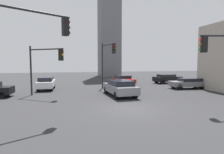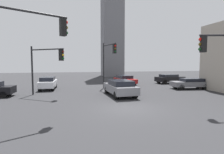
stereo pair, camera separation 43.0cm
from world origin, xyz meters
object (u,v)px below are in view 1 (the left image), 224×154
(traffic_light_0, at_px, (27,40))
(traffic_light_3, at_px, (46,61))
(car_3, at_px, (167,78))
(car_1, at_px, (46,83))
(car_0, at_px, (188,83))
(car_4, at_px, (123,79))
(car_2, at_px, (120,87))
(traffic_light_1, at_px, (108,56))

(traffic_light_0, bearing_deg, traffic_light_3, 63.45)
(car_3, bearing_deg, car_1, -178.37)
(car_0, relative_size, car_4, 0.93)
(car_2, bearing_deg, traffic_light_1, 0.97)
(car_0, relative_size, car_1, 1.11)
(traffic_light_3, xyz_separation_m, car_1, (-0.49, 4.45, -2.54))
(traffic_light_0, relative_size, traffic_light_3, 1.25)
(traffic_light_3, distance_m, car_3, 18.40)
(car_2, bearing_deg, traffic_light_0, 129.64)
(car_2, height_order, car_3, car_2)
(traffic_light_3, bearing_deg, car_4, 72.17)
(car_3, height_order, car_4, car_3)
(car_2, bearing_deg, car_0, -79.27)
(car_3, bearing_deg, car_0, -103.76)
(car_2, xyz_separation_m, car_4, (3.16, 8.88, -0.11))
(traffic_light_3, xyz_separation_m, car_0, (16.10, 1.07, -2.62))
(car_1, relative_size, car_2, 0.85)
(traffic_light_1, bearing_deg, traffic_light_0, -44.17)
(car_0, xyz_separation_m, car_2, (-9.40, -2.43, 0.10))
(car_1, xyz_separation_m, car_4, (10.35, 3.08, -0.10))
(car_1, xyz_separation_m, car_2, (7.20, -5.81, 0.01))
(traffic_light_1, height_order, car_3, traffic_light_1)
(traffic_light_0, bearing_deg, traffic_light_1, 31.58)
(traffic_light_3, distance_m, car_4, 12.68)
(car_0, distance_m, car_2, 9.71)
(traffic_light_0, relative_size, car_0, 1.31)
(car_1, bearing_deg, car_2, -127.87)
(car_1, distance_m, car_2, 9.25)
(traffic_light_3, bearing_deg, car_2, 23.37)
(traffic_light_0, distance_m, car_4, 18.53)
(traffic_light_1, distance_m, traffic_light_3, 6.87)
(car_2, bearing_deg, car_3, -54.36)
(traffic_light_3, bearing_deg, traffic_light_1, 56.11)
(traffic_light_1, xyz_separation_m, car_1, (-6.88, 1.96, -3.07))
(traffic_light_0, distance_m, car_1, 12.68)
(traffic_light_0, distance_m, car_2, 9.90)
(traffic_light_0, distance_m, traffic_light_1, 12.08)
(car_1, bearing_deg, traffic_light_1, -104.89)
(traffic_light_0, bearing_deg, car_3, 14.78)
(traffic_light_0, bearing_deg, car_0, 2.33)
(car_4, bearing_deg, traffic_light_1, -39.79)
(traffic_light_0, xyz_separation_m, traffic_light_3, (0.03, 7.73, -0.94))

